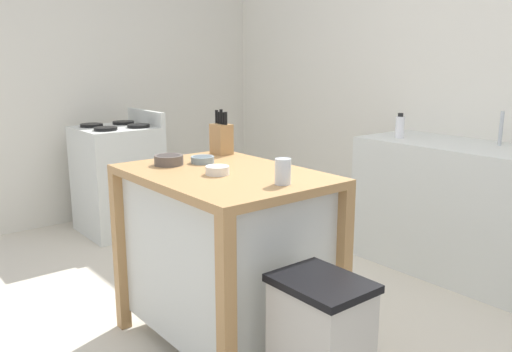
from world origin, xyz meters
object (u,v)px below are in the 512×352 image
bottle_hand_soap (400,127)px  stove (118,179)px  knife_block (221,138)px  drinking_cup (283,171)px  sink_faucet (501,128)px  bowl_stoneware_deep (217,170)px  kitchen_island (225,250)px  bowl_ceramic_wide (203,159)px  bowl_ceramic_small (169,160)px

bottle_hand_soap → stove: bearing=-144.4°
knife_block → bottle_hand_soap: bearing=82.8°
knife_block → drinking_cup: 0.79m
sink_faucet → bottle_hand_soap: size_ratio=1.25×
knife_block → bowl_stoneware_deep: (0.43, -0.32, -0.07)m
kitchen_island → knife_block: 0.68m
knife_block → sink_faucet: (0.78, 1.64, -0.00)m
knife_block → bowl_ceramic_wide: size_ratio=2.10×
knife_block → sink_faucet: bearing=64.6°
kitchen_island → knife_block: knife_block is taller
bowl_ceramic_wide → kitchen_island: bearing=-9.0°
kitchen_island → bottle_hand_soap: 1.74m
sink_faucet → bowl_ceramic_wide: bearing=-108.6°
bowl_ceramic_small → bottle_hand_soap: size_ratio=0.84×
knife_block → sink_faucet: 1.81m
kitchen_island → bowl_stoneware_deep: bearing=-59.6°
sink_faucet → stove: size_ratio=0.22×
drinking_cup → kitchen_island: bearing=-172.4°
drinking_cup → stove: bearing=172.5°
sink_faucet → bowl_stoneware_deep: bearing=-100.2°
drinking_cup → sink_faucet: 1.85m
bowl_ceramic_wide → bottle_hand_soap: bottle_hand_soap is taller
sink_faucet → kitchen_island: bearing=-101.5°
stove → bowl_ceramic_wide: bearing=-10.3°
drinking_cup → sink_faucet: (0.02, 1.85, 0.03)m
bowl_ceramic_small → sink_faucet: sink_faucet is taller
knife_block → kitchen_island: bearing=-34.1°
bowl_ceramic_small → stove: 1.86m
bowl_stoneware_deep → bowl_ceramic_small: bearing=-169.4°
drinking_cup → bottle_hand_soap: bottle_hand_soap is taller
bowl_stoneware_deep → kitchen_island: bearing=120.4°
knife_block → stove: size_ratio=0.25×
knife_block → stove: knife_block is taller
bowl_ceramic_wide → knife_block: bearing=123.6°
bowl_stoneware_deep → bottle_hand_soap: size_ratio=0.64×
stove → bowl_stoneware_deep: bearing=-11.6°
bottle_hand_soap → stove: bottle_hand_soap is taller
sink_faucet → stove: bearing=-147.6°
stove → drinking_cup: bearing=-7.5°
knife_block → stove: (-1.64, 0.10, -0.55)m
bowl_ceramic_wide → stove: bearing=169.7°
knife_block → sink_faucet: knife_block is taller
bottle_hand_soap → knife_block: bearing=-97.2°
sink_faucet → bowl_ceramic_small: bearing=-108.9°
bowl_ceramic_wide → bowl_stoneware_deep: (0.27, -0.10, 0.00)m
kitchen_island → bowl_ceramic_wide: size_ratio=8.51×
bowl_stoneware_deep → stove: 2.16m
knife_block → bowl_ceramic_wide: 0.28m
bowl_stoneware_deep → stove: bearing=168.4°
kitchen_island → drinking_cup: 0.59m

